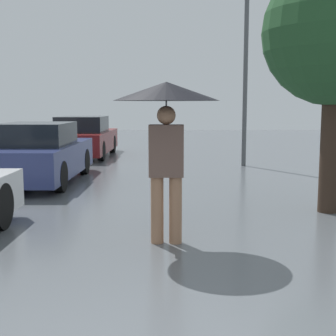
{
  "coord_description": "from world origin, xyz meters",
  "views": [
    {
      "loc": [
        -0.15,
        -2.12,
        1.69
      ],
      "look_at": [
        -0.22,
        3.47,
        0.93
      ],
      "focal_mm": 50.0,
      "sensor_mm": 36.0,
      "label": 1
    }
  ],
  "objects": [
    {
      "name": "parked_car_middle",
      "position": [
        -3.1,
        8.05,
        0.61
      ],
      "size": [
        1.64,
        3.97,
        1.31
      ],
      "color": "navy",
      "rests_on": "ground_plane"
    },
    {
      "name": "parked_car_farthest",
      "position": [
        -3.13,
        13.27,
        0.61
      ],
      "size": [
        1.72,
        4.21,
        1.32
      ],
      "color": "maroon",
      "rests_on": "ground_plane"
    },
    {
      "name": "pedestrian",
      "position": [
        -0.24,
        3.47,
        1.62
      ],
      "size": [
        1.26,
        1.26,
        1.96
      ],
      "color": "#9E7051",
      "rests_on": "ground_plane"
    },
    {
      "name": "street_lamp",
      "position": [
        1.8,
        10.89,
        3.23
      ],
      "size": [
        0.34,
        0.34,
        4.98
      ],
      "color": "#515456",
      "rests_on": "ground_plane"
    },
    {
      "name": "tree",
      "position": [
        2.3,
        5.2,
        2.75
      ],
      "size": [
        2.23,
        2.23,
        3.9
      ],
      "color": "#38281E",
      "rests_on": "ground_plane"
    }
  ]
}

